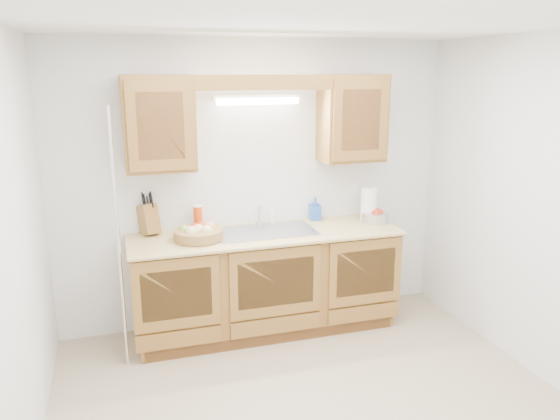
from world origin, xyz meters
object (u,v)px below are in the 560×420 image
object	(u,v)px
fruit_basket	(198,233)
paper_towel	(369,205)
apple_bowl	(375,216)
knife_block	(149,219)

from	to	relation	value
fruit_basket	paper_towel	bearing A→B (deg)	3.50
fruit_basket	apple_bowl	size ratio (longest dim) A/B	1.64
fruit_basket	knife_block	world-z (taller)	knife_block
knife_block	fruit_basket	bearing A→B (deg)	-58.66
knife_block	paper_towel	xyz separation A→B (m)	(1.93, -0.18, 0.02)
paper_towel	apple_bowl	distance (m)	0.12
fruit_basket	apple_bowl	world-z (taller)	fruit_basket
fruit_basket	paper_towel	world-z (taller)	paper_towel
knife_block	paper_towel	size ratio (longest dim) A/B	1.01
fruit_basket	apple_bowl	distance (m)	1.61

